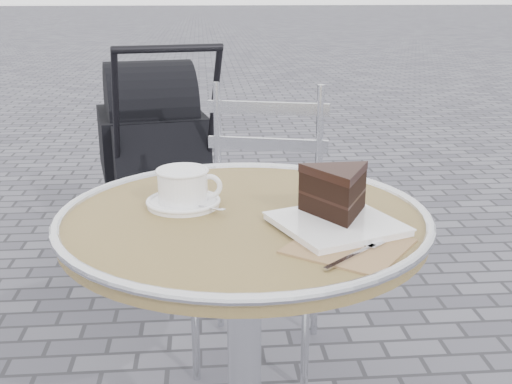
{
  "coord_description": "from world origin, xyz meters",
  "views": [
    {
      "loc": [
        -0.07,
        -1.16,
        1.15
      ],
      "look_at": [
        0.02,
        -0.01,
        0.78
      ],
      "focal_mm": 45.0,
      "sensor_mm": 36.0,
      "label": 1
    }
  ],
  "objects": [
    {
      "name": "cafe_table",
      "position": [
        0.0,
        0.0,
        0.57
      ],
      "size": [
        0.72,
        0.72,
        0.74
      ],
      "color": "silver",
      "rests_on": "ground"
    },
    {
      "name": "cappuccino_set",
      "position": [
        -0.11,
        0.06,
        0.76
      ],
      "size": [
        0.15,
        0.15,
        0.07
      ],
      "rotation": [
        0.0,
        0.0,
        -0.13
      ],
      "color": "white",
      "rests_on": "cafe_table"
    },
    {
      "name": "cake_plate_set",
      "position": [
        0.17,
        -0.07,
        0.78
      ],
      "size": [
        0.26,
        0.35,
        0.11
      ],
      "rotation": [
        0.0,
        0.0,
        0.37
      ],
      "color": "#947051",
      "rests_on": "cafe_table"
    },
    {
      "name": "bistro_chair",
      "position": [
        0.11,
        0.76,
        0.53
      ],
      "size": [
        0.47,
        0.47,
        0.86
      ],
      "rotation": [
        0.0,
        0.0,
        -0.26
      ],
      "color": "silver",
      "rests_on": "ground"
    },
    {
      "name": "baby_stroller",
      "position": [
        -0.29,
        1.68,
        0.43
      ],
      "size": [
        0.58,
        0.98,
        0.96
      ],
      "rotation": [
        0.0,
        0.0,
        0.19
      ],
      "color": "black",
      "rests_on": "ground"
    }
  ]
}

